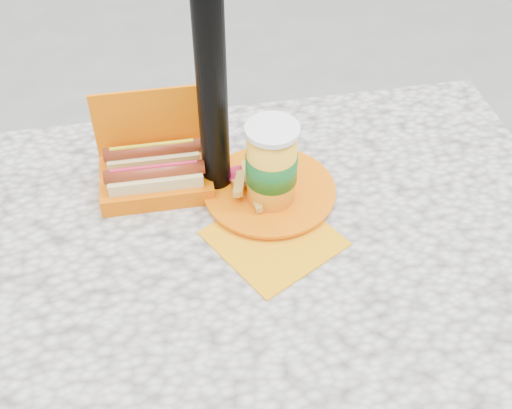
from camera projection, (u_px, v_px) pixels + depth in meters
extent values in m
cube|color=beige|center=(232.00, 261.00, 1.08)|extent=(1.20, 0.80, 0.05)
cylinder|color=black|center=(2.00, 300.00, 1.48)|extent=(0.07, 0.07, 0.70)
cylinder|color=black|center=(412.00, 240.00, 1.62)|extent=(0.07, 0.07, 0.70)
cylinder|color=black|center=(207.00, 9.00, 0.93)|extent=(0.05, 0.05, 2.20)
cube|color=#E26300|center=(156.00, 180.00, 1.16)|extent=(0.20, 0.13, 0.03)
cube|color=#E26300|center=(149.00, 121.00, 1.15)|extent=(0.20, 0.02, 0.13)
cube|color=tan|center=(156.00, 183.00, 1.12)|extent=(0.16, 0.05, 0.04)
cylinder|color=#9A351B|center=(155.00, 172.00, 1.11)|extent=(0.17, 0.03, 0.03)
cylinder|color=#B6132D|center=(154.00, 167.00, 1.10)|extent=(0.15, 0.01, 0.01)
cube|color=tan|center=(154.00, 161.00, 1.16)|extent=(0.16, 0.05, 0.04)
cylinder|color=#9A351B|center=(153.00, 150.00, 1.15)|extent=(0.17, 0.03, 0.03)
cylinder|color=gold|center=(152.00, 145.00, 1.14)|extent=(0.15, 0.01, 0.01)
cube|color=orange|center=(274.00, 238.00, 1.08)|extent=(0.25, 0.25, 0.00)
cylinder|color=#E26300|center=(269.00, 191.00, 1.15)|extent=(0.23, 0.23, 0.01)
cylinder|color=#E26300|center=(269.00, 190.00, 1.15)|extent=(0.24, 0.24, 0.01)
cube|color=yellow|center=(247.00, 174.00, 1.15)|extent=(0.02, 0.06, 0.01)
cube|color=yellow|center=(238.00, 184.00, 1.12)|extent=(0.03, 0.06, 0.01)
cube|color=yellow|center=(270.00, 180.00, 1.15)|extent=(0.06, 0.03, 0.01)
cube|color=yellow|center=(270.00, 179.00, 1.13)|extent=(0.03, 0.06, 0.01)
cube|color=yellow|center=(273.00, 173.00, 1.14)|extent=(0.06, 0.02, 0.01)
cube|color=yellow|center=(272.00, 184.00, 1.14)|extent=(0.02, 0.06, 0.01)
cube|color=yellow|center=(271.00, 167.00, 1.16)|extent=(0.06, 0.02, 0.01)
cube|color=yellow|center=(274.00, 168.00, 1.15)|extent=(0.03, 0.06, 0.01)
cube|color=yellow|center=(269.00, 182.00, 1.13)|extent=(0.05, 0.05, 0.01)
cube|color=yellow|center=(241.00, 183.00, 1.12)|extent=(0.03, 0.06, 0.01)
cube|color=yellow|center=(270.00, 177.00, 1.13)|extent=(0.06, 0.03, 0.01)
cube|color=yellow|center=(248.00, 180.00, 1.14)|extent=(0.06, 0.03, 0.01)
cube|color=yellow|center=(255.00, 199.00, 1.11)|extent=(0.02, 0.06, 0.01)
cube|color=yellow|center=(269.00, 179.00, 1.13)|extent=(0.03, 0.06, 0.01)
cube|color=yellow|center=(262.00, 177.00, 1.13)|extent=(0.04, 0.06, 0.01)
ellipsoid|color=#B6132D|center=(239.00, 175.00, 1.16)|extent=(0.05, 0.05, 0.01)
cube|color=#A81008|center=(273.00, 177.00, 1.14)|extent=(0.08, 0.07, 0.00)
cylinder|color=yellow|center=(271.00, 169.00, 1.08)|extent=(0.08, 0.08, 0.16)
cylinder|color=#13591D|center=(271.00, 167.00, 1.08)|extent=(0.09, 0.09, 0.05)
cylinder|color=white|center=(272.00, 130.00, 1.03)|extent=(0.09, 0.09, 0.01)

